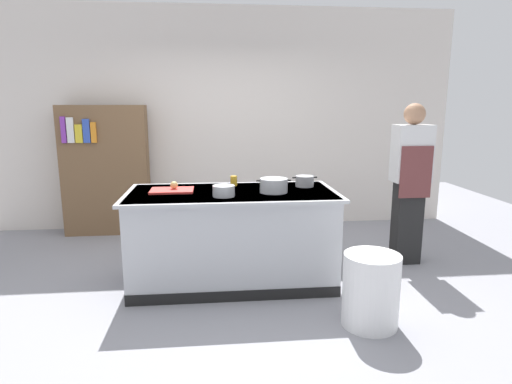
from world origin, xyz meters
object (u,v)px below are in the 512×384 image
trash_bin (371,290)px  person_chef (410,180)px  mixing_bowl (224,191)px  juice_cup (234,181)px  bookshelf (106,170)px  stock_pot (274,185)px  sauce_pan (305,181)px  onion (174,185)px

trash_bin → person_chef: size_ratio=0.34×
mixing_bowl → trash_bin: mixing_bowl is taller
juice_cup → bookshelf: size_ratio=0.06×
stock_pot → sauce_pan: bearing=36.6°
person_chef → sauce_pan: bearing=86.6°
juice_cup → bookshelf: bookshelf is taller
mixing_bowl → bookshelf: 2.51m
stock_pot → bookshelf: 2.72m
onion → person_chef: person_chef is taller
onion → juice_cup: 0.61m
mixing_bowl → juice_cup: size_ratio=1.98×
juice_cup → sauce_pan: bearing=-8.6°
mixing_bowl → juice_cup: 0.51m
mixing_bowl → bookshelf: bookshelf is taller
stock_pot → sauce_pan: (0.35, 0.26, -0.01)m
juice_cup → trash_bin: size_ratio=0.17×
sauce_pan → juice_cup: sauce_pan is taller
onion → juice_cup: size_ratio=0.72×
juice_cup → bookshelf: bearing=137.1°
onion → trash_bin: (1.57, -1.05, -0.67)m
sauce_pan → person_chef: 1.19m
stock_pot → onion: bearing=170.2°
onion → stock_pot: size_ratio=0.22×
onion → stock_pot: bearing=-9.8°
person_chef → stock_pot: bearing=94.3°
juice_cup → person_chef: 1.88m
mixing_bowl → bookshelf: bearing=126.8°
onion → trash_bin: onion is taller
bookshelf → juice_cup: bearing=-42.9°
juice_cup → bookshelf: (-1.62, 1.50, -0.10)m
onion → bookshelf: 2.00m
onion → sauce_pan: (1.28, 0.10, -0.00)m
sauce_pan → bookshelf: size_ratio=0.15×
stock_pot → bookshelf: bearing=136.5°
onion → juice_cup: (0.58, 0.20, -0.01)m
sauce_pan → mixing_bowl: sauce_pan is taller
mixing_bowl → person_chef: 2.07m
onion → person_chef: (2.46, 0.25, -0.04)m
juice_cup → trash_bin: 1.73m
trash_bin → person_chef: person_chef is taller
onion → juice_cup: bearing=19.5°
stock_pot → juice_cup: (-0.35, 0.37, -0.02)m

